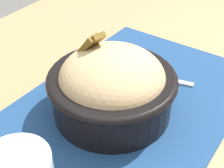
{
  "coord_description": "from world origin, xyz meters",
  "views": [
    {
      "loc": [
        -0.32,
        -0.17,
        1.06
      ],
      "look_at": [
        -0.02,
        0.02,
        0.79
      ],
      "focal_mm": 50.45,
      "sensor_mm": 36.0,
      "label": 1
    }
  ],
  "objects": [
    {
      "name": "table",
      "position": [
        0.0,
        0.0,
        0.67
      ],
      "size": [
        1.03,
        0.84,
        0.74
      ],
      "color": "#99754C",
      "rests_on": "ground_plane"
    },
    {
      "name": "fork",
      "position": [
        0.09,
        0.01,
        0.75
      ],
      "size": [
        0.04,
        0.14,
        0.0
      ],
      "color": "silver",
      "rests_on": "placemat"
    },
    {
      "name": "placemat",
      "position": [
        0.03,
        0.01,
        0.74
      ],
      "size": [
        0.41,
        0.31,
        0.0
      ],
      "primitive_type": "cube",
      "rotation": [
        0.0,
        0.0,
        -0.04
      ],
      "color": "navy",
      "rests_on": "table"
    },
    {
      "name": "bowl",
      "position": [
        -0.02,
        0.02,
        0.79
      ],
      "size": [
        0.19,
        0.19,
        0.12
      ],
      "color": "black",
      "rests_on": "placemat"
    }
  ]
}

